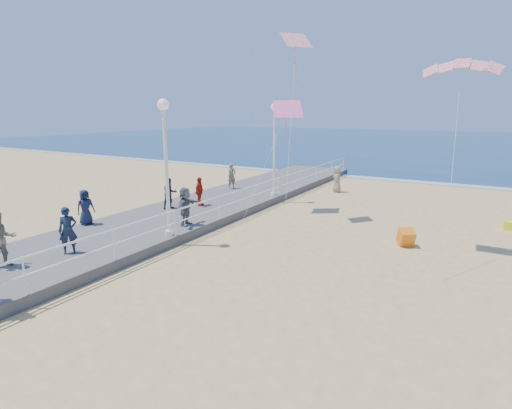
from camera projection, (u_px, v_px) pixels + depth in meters
The scene contains 20 objects.
ground at pixel (290, 270), 13.51m from camera, with size 160.00×160.00×0.00m, color #DAB672.
ocean at pixel (453, 143), 68.22m from camera, with size 160.00×90.00×0.05m, color navy.
surf_line at pixel (404, 181), 30.76m from camera, with size 160.00×1.20×0.04m, color silver.
boardwalk at pixel (132, 232), 17.13m from camera, with size 5.00×44.00×0.40m, color slate.
railing at pixel (175, 216), 15.69m from camera, with size 0.05×42.00×0.55m.
lamp_post_mid at pixel (166, 154), 15.29m from camera, with size 0.44×0.44×5.32m.
lamp_post_far at pixel (274, 140), 22.87m from camera, with size 0.44×0.44×5.32m.
spectator_0 at pixel (68, 230), 13.82m from camera, with size 0.61×0.40×1.66m, color #192138.
spectator_1 at pixel (1, 239), 12.58m from camera, with size 0.89×0.69×1.83m, color gray.
spectator_3 at pixel (199, 191), 20.91m from camera, with size 0.89×0.37×1.52m, color red.
spectator_4 at pixel (85, 207), 17.41m from camera, with size 0.76×0.49×1.55m, color #1B233C.
spectator_5 at pixel (185, 206), 17.28m from camera, with size 1.57×0.50×1.69m, color #5A5B5F.
spectator_6 at pixel (232, 176), 25.49m from camera, with size 0.60×0.39×1.63m, color #7D7056.
spectator_7 at pixel (170, 193), 20.27m from camera, with size 0.77×0.60×1.58m, color #1B233C.
beach_walker_c at pixel (337, 179), 26.45m from camera, with size 0.84×0.55×1.73m, color gray.
box_kite at pixel (406, 239), 15.91m from camera, with size 0.55×0.55×0.60m, color #E6400D.
beach_chair_left at pixel (511, 226), 18.08m from camera, with size 0.55×0.55×0.40m, color #EAF519.
kite_parafoil at pixel (462, 64), 13.79m from camera, with size 2.59×0.90×0.30m, color red, non-canonical shape.
kite_diamond_pink at pixel (288, 109), 20.53m from camera, with size 1.47×1.47×0.02m, color pink.
kite_diamond_redwhite at pixel (296, 40), 18.18m from camera, with size 1.25×1.25×0.02m, color red.
Camera 1 is at (5.35, -11.51, 5.25)m, focal length 28.00 mm.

